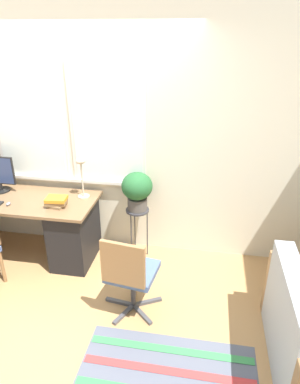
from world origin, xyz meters
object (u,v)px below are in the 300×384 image
object	(u,v)px
office_chair_swivel	(130,273)
plant_stand	(138,215)
book_stack	(57,201)
desk_lamp	(81,170)
mouse	(8,204)
potted_plant	(137,189)

from	to	relation	value
office_chair_swivel	plant_stand	xyz separation A→B (m)	(-0.12, 0.93, 0.08)
book_stack	desk_lamp	bearing A→B (deg)	53.04
mouse	plant_stand	world-z (taller)	mouse
mouse	desk_lamp	size ratio (longest dim) A/B	0.14
book_stack	potted_plant	distance (m)	0.86
book_stack	plant_stand	world-z (taller)	book_stack
mouse	desk_lamp	world-z (taller)	desk_lamp
mouse	desk_lamp	xyz separation A→B (m)	(0.71, 0.33, 0.30)
book_stack	potted_plant	world-z (taller)	potted_plant
mouse	book_stack	bearing A→B (deg)	7.64
book_stack	office_chair_swivel	distance (m)	1.15
office_chair_swivel	book_stack	bearing A→B (deg)	-25.49
mouse	potted_plant	size ratio (longest dim) A/B	0.15
book_stack	potted_plant	size ratio (longest dim) A/B	0.53
plant_stand	desk_lamp	bearing A→B (deg)	-174.73
mouse	plant_stand	distance (m)	1.38
potted_plant	desk_lamp	bearing A→B (deg)	-174.73
potted_plant	book_stack	bearing A→B (deg)	-158.13
book_stack	office_chair_swivel	xyz separation A→B (m)	(0.92, -0.61, -0.33)
mouse	book_stack	distance (m)	0.52
desk_lamp	mouse	bearing A→B (deg)	-154.95
desk_lamp	book_stack	distance (m)	0.42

